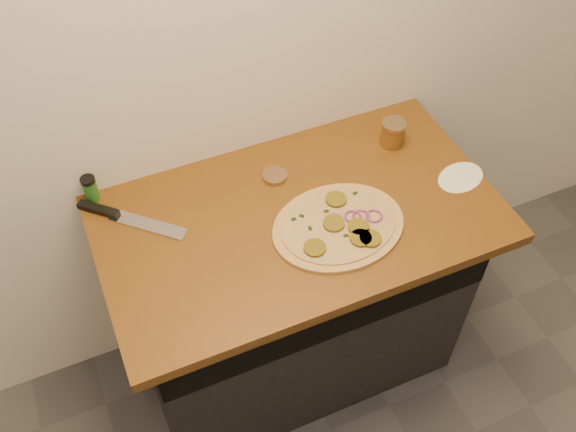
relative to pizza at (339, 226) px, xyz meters
name	(u,v)px	position (x,y,z in m)	size (l,w,h in m)	color
cabinet	(293,293)	(-0.09, 0.13, -0.48)	(1.10, 0.60, 0.86)	black
countertop	(298,217)	(-0.09, 0.10, -0.03)	(1.20, 0.70, 0.04)	brown
pizza	(339,226)	(0.00, 0.00, 0.00)	(0.41, 0.41, 0.03)	tan
chefs_knife	(122,216)	(-0.58, 0.29, 0.00)	(0.28, 0.26, 0.02)	#B7BAC1
mason_jar_lid	(275,176)	(-0.09, 0.26, 0.00)	(0.08, 0.08, 0.02)	tan
salsa_jar	(393,133)	(0.32, 0.26, 0.03)	(0.08, 0.08, 0.09)	#A51A10
spice_shaker	(90,189)	(-0.64, 0.40, 0.03)	(0.04, 0.04, 0.09)	#25641F
flour_spill	(461,177)	(0.44, 0.03, -0.01)	(0.16, 0.16, 0.00)	white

